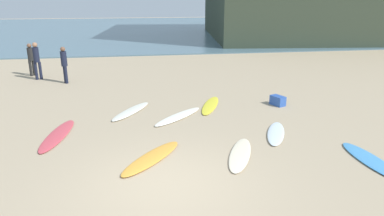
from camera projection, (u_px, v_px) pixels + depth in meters
The scene contains 14 objects.
ground_plane at pixel (167, 185), 7.80m from camera, with size 120.00×120.00×0.00m, color tan.
ocean_water at pixel (140, 29), 42.90m from camera, with size 120.00×40.00×0.08m, color slate.
surfboard_0 at pixel (152, 158), 9.02m from camera, with size 0.57×2.35×0.08m, color gold.
surfboard_1 at pixel (210, 105), 13.31m from camera, with size 0.50×2.38×0.06m, color yellow.
surfboard_2 at pixel (240, 154), 9.23m from camera, with size 0.52×2.17×0.06m, color beige.
surfboard_3 at pixel (131, 111), 12.61m from camera, with size 0.49×2.33×0.08m, color silver.
surfboard_4 at pixel (276, 133), 10.61m from camera, with size 0.49×1.97×0.08m, color white.
surfboard_5 at pixel (58, 135), 10.48m from camera, with size 0.54×2.60×0.06m, color #D54651.
surfboard_6 at pixel (371, 160), 8.89m from camera, with size 0.59×2.24×0.07m, color #4999DE.
surfboard_7 at pixel (178, 116), 12.08m from camera, with size 0.49×2.41×0.07m, color white.
beachgoer_near at pixel (31, 58), 18.01m from camera, with size 0.39×0.39×1.67m.
beachgoer_mid at pixel (37, 59), 17.16m from camera, with size 0.34×0.34×1.83m.
beachgoer_far at pixel (64, 63), 16.49m from camera, with size 0.37×0.37×1.72m.
beach_cooler at pixel (278, 101), 13.37m from camera, with size 0.56×0.33×0.36m, color #2D56B2.
Camera 1 is at (-0.52, -6.90, 4.04)m, focal length 32.84 mm.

